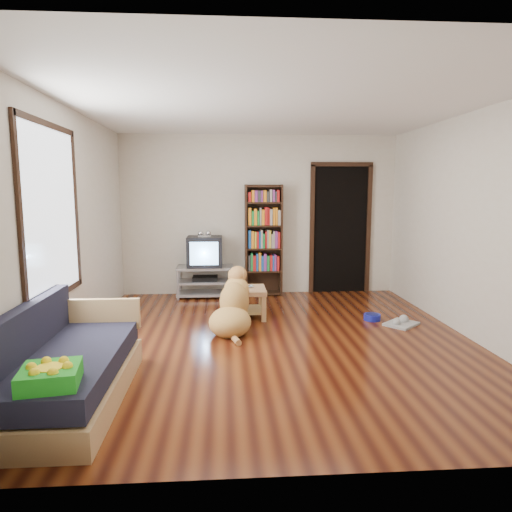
{
  "coord_description": "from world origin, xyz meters",
  "views": [
    {
      "loc": [
        -0.58,
        -5.01,
        1.71
      ],
      "look_at": [
        -0.19,
        0.58,
        0.9
      ],
      "focal_mm": 32.0,
      "sensor_mm": 36.0,
      "label": 1
    }
  ],
  "objects": [
    {
      "name": "wall_right",
      "position": [
        2.25,
        0.0,
        1.3
      ],
      "size": [
        0.0,
        5.0,
        5.0
      ],
      "primitive_type": "plane",
      "rotation": [
        1.57,
        0.0,
        -1.57
      ],
      "color": "beige",
      "rests_on": "ground"
    },
    {
      "name": "crt_tv",
      "position": [
        -0.9,
        2.27,
        0.74
      ],
      "size": [
        0.55,
        0.52,
        0.58
      ],
      "color": "black",
      "rests_on": "tv_stand"
    },
    {
      "name": "ceiling",
      "position": [
        0.0,
        0.0,
        2.6
      ],
      "size": [
        5.0,
        5.0,
        0.0
      ],
      "primitive_type": "plane",
      "rotation": [
        3.14,
        0.0,
        0.0
      ],
      "color": "white",
      "rests_on": "ground"
    },
    {
      "name": "window",
      "position": [
        -2.23,
        -0.5,
        1.5
      ],
      "size": [
        0.03,
        1.46,
        1.7
      ],
      "color": "white",
      "rests_on": "wall_left"
    },
    {
      "name": "dog",
      "position": [
        -0.48,
        0.39,
        0.29
      ],
      "size": [
        0.64,
        0.99,
        0.81
      ],
      "color": "tan",
      "rests_on": "ground"
    },
    {
      "name": "ground",
      "position": [
        0.0,
        0.0,
        0.0
      ],
      "size": [
        5.0,
        5.0,
        0.0
      ],
      "primitive_type": "plane",
      "color": "#5F2910",
      "rests_on": "ground"
    },
    {
      "name": "wall_front",
      "position": [
        0.0,
        -2.5,
        1.3
      ],
      "size": [
        4.5,
        0.0,
        4.5
      ],
      "primitive_type": "plane",
      "rotation": [
        -1.57,
        0.0,
        0.0
      ],
      "color": "beige",
      "rests_on": "ground"
    },
    {
      "name": "wall_left",
      "position": [
        -2.25,
        0.0,
        1.3
      ],
      "size": [
        0.0,
        5.0,
        5.0
      ],
      "primitive_type": "plane",
      "rotation": [
        1.57,
        0.0,
        1.57
      ],
      "color": "beige",
      "rests_on": "ground"
    },
    {
      "name": "grey_rag",
      "position": [
        1.67,
        0.5,
        0.01
      ],
      "size": [
        0.51,
        0.5,
        0.03
      ],
      "primitive_type": "cube",
      "rotation": [
        0.0,
        0.0,
        0.72
      ],
      "color": "#A3A3A3",
      "rests_on": "ground"
    },
    {
      "name": "laptop",
      "position": [
        -0.31,
        0.98,
        0.41
      ],
      "size": [
        0.33,
        0.27,
        0.02
      ],
      "primitive_type": "imported",
      "rotation": [
        0.0,
        0.0,
        0.36
      ],
      "color": "white",
      "rests_on": "coffee_table"
    },
    {
      "name": "tv_stand",
      "position": [
        -0.9,
        2.25,
        0.27
      ],
      "size": [
        0.9,
        0.45,
        0.5
      ],
      "color": "#99999E",
      "rests_on": "ground"
    },
    {
      "name": "dog_bowl",
      "position": [
        1.37,
        0.75,
        0.04
      ],
      "size": [
        0.22,
        0.22,
        0.08
      ],
      "primitive_type": "cylinder",
      "color": "navy",
      "rests_on": "ground"
    },
    {
      "name": "bookshelf",
      "position": [
        0.05,
        2.34,
        1.0
      ],
      "size": [
        0.6,
        0.3,
        1.8
      ],
      "color": "black",
      "rests_on": "ground"
    },
    {
      "name": "doorway",
      "position": [
        1.35,
        2.48,
        1.12
      ],
      "size": [
        1.03,
        0.05,
        2.19
      ],
      "color": "black",
      "rests_on": "wall_back"
    },
    {
      "name": "sofa",
      "position": [
        -1.87,
        -1.38,
        0.26
      ],
      "size": [
        0.8,
        1.8,
        0.8
      ],
      "color": "tan",
      "rests_on": "ground"
    },
    {
      "name": "wall_back",
      "position": [
        0.0,
        2.5,
        1.3
      ],
      "size": [
        4.5,
        0.0,
        4.5
      ],
      "primitive_type": "plane",
      "rotation": [
        1.57,
        0.0,
        0.0
      ],
      "color": "beige",
      "rests_on": "ground"
    },
    {
      "name": "green_cushion",
      "position": [
        -1.75,
        -2.03,
        0.48
      ],
      "size": [
        0.43,
        0.43,
        0.12
      ],
      "primitive_type": "cube",
      "rotation": [
        0.0,
        0.0,
        0.17
      ],
      "color": "green",
      "rests_on": "sofa"
    },
    {
      "name": "coffee_table",
      "position": [
        -0.31,
        1.01,
        0.28
      ],
      "size": [
        0.55,
        0.55,
        0.4
      ],
      "color": "tan",
      "rests_on": "ground"
    }
  ]
}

